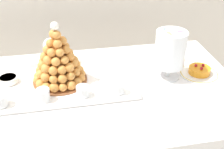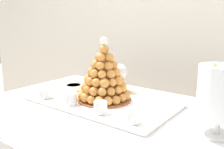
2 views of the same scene
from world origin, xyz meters
name	(u,v)px [view 1 (image 1 of 2)]	position (x,y,z in m)	size (l,w,h in m)	color
buffet_table	(96,107)	(0.00, 0.00, 0.70)	(1.32, 0.79, 0.80)	brown
serving_tray	(61,84)	(-0.15, 0.06, 0.81)	(0.65, 0.37, 0.02)	white
croquembouche	(58,60)	(-0.15, 0.08, 0.92)	(0.25, 0.25, 0.28)	brown
dessert_cup_left	(0,101)	(-0.39, -0.06, 0.83)	(0.06, 0.06, 0.05)	silver
dessert_cup_mid_left	(43,95)	(-0.22, -0.06, 0.83)	(0.06, 0.06, 0.05)	silver
dessert_cup_centre	(83,91)	(-0.06, -0.05, 0.83)	(0.05, 0.05, 0.05)	silver
dessert_cup_mid_right	(118,88)	(0.09, -0.06, 0.83)	(0.05, 0.05, 0.05)	silver
creme_brulee_ramekin	(8,79)	(-0.38, 0.12, 0.82)	(0.08, 0.08, 0.03)	white
macaron_goblet	(170,50)	(0.35, 0.04, 0.94)	(0.14, 0.14, 0.24)	white
fruit_tart_plate	(199,72)	(0.50, 0.03, 0.81)	(0.18, 0.18, 0.05)	white
wine_glass	(51,47)	(-0.18, 0.25, 0.90)	(0.07, 0.07, 0.15)	silver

